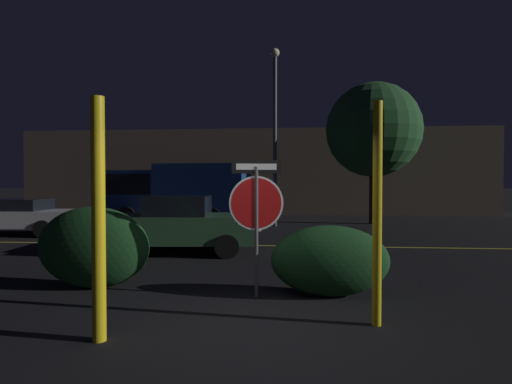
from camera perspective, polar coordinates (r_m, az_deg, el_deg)
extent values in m
plane|color=black|center=(5.35, -1.29, -18.97)|extent=(260.00, 260.00, 0.00)
cube|color=gold|center=(11.85, 2.19, -7.67)|extent=(42.83, 0.12, 0.01)
cylinder|color=#4C4C51|center=(6.48, 0.07, -5.72)|extent=(0.06, 0.06, 2.12)
cylinder|color=white|center=(6.44, 0.07, -1.61)|extent=(0.87, 0.15, 0.88)
cylinder|color=#B71414|center=(6.44, 0.07, -1.61)|extent=(0.81, 0.14, 0.82)
cube|color=black|center=(6.44, 0.07, 3.63)|extent=(0.79, 0.15, 0.22)
cube|color=white|center=(6.44, 0.07, 3.63)|extent=(0.65, 0.13, 0.10)
cylinder|color=yellow|center=(5.01, -21.59, -3.67)|extent=(0.16, 0.16, 2.85)
cylinder|color=yellow|center=(5.40, 16.93, -3.00)|extent=(0.12, 0.12, 2.91)
ellipsoid|color=#19421E|center=(7.63, -22.22, -7.34)|extent=(2.01, 0.80, 1.44)
ellipsoid|color=#19421E|center=(6.72, 10.48, -9.63)|extent=(1.93, 0.84, 1.16)
cube|color=silver|center=(16.64, -31.25, -3.23)|extent=(4.82, 2.11, 0.58)
cube|color=black|center=(16.54, -30.85, -1.57)|extent=(2.00, 1.63, 0.39)
cylinder|color=black|center=(15.23, -28.14, -4.69)|extent=(0.61, 0.25, 0.60)
cylinder|color=black|center=(16.70, -25.48, -4.15)|extent=(0.61, 0.25, 0.60)
cube|color=#335B38|center=(10.84, -10.33, -5.09)|extent=(4.09, 2.19, 0.70)
cube|color=black|center=(10.81, -10.96, -1.89)|extent=(1.71, 1.73, 0.51)
cylinder|color=black|center=(11.62, -3.53, -6.37)|extent=(0.61, 0.25, 0.60)
cylinder|color=black|center=(9.85, -4.17, -7.76)|extent=(0.61, 0.25, 0.60)
cylinder|color=black|center=(12.02, -15.33, -6.16)|extent=(0.61, 0.25, 0.60)
cylinder|color=black|center=(10.32, -17.98, -7.41)|extent=(0.61, 0.25, 0.60)
sphere|color=#F4EFCC|center=(11.24, 0.36, -4.66)|extent=(0.14, 0.14, 0.14)
sphere|color=#F4EFCC|center=(10.09, 0.40, -5.35)|extent=(0.14, 0.14, 0.14)
cube|color=navy|center=(18.67, -16.57, -0.14)|extent=(2.51, 2.27, 1.99)
cube|color=black|center=(18.67, -16.58, 1.08)|extent=(2.28, 2.29, 0.88)
cube|color=navy|center=(17.53, -7.49, 0.25)|extent=(3.99, 2.52, 2.26)
cylinder|color=black|center=(17.75, -17.89, -3.38)|extent=(0.86, 0.35, 0.84)
cylinder|color=black|center=(19.65, -15.03, -2.91)|extent=(0.86, 0.35, 0.84)
cylinder|color=black|center=(16.38, -6.30, -3.71)|extent=(0.86, 0.35, 0.84)
cylinder|color=black|center=(18.43, -4.49, -3.15)|extent=(0.86, 0.35, 0.84)
cylinder|color=#4C4C51|center=(17.08, 2.73, 7.13)|extent=(0.16, 0.16, 7.17)
sphere|color=#F9E5B2|center=(17.86, 2.74, 19.25)|extent=(0.38, 0.38, 0.38)
cylinder|color=#422D1E|center=(18.77, 16.35, -0.25)|extent=(0.32, 0.32, 2.71)
sphere|color=#235128|center=(18.92, 16.40, 8.51)|extent=(4.23, 4.23, 4.23)
cube|color=#6B5B4C|center=(25.30, -0.18, 2.80)|extent=(27.92, 4.31, 5.02)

